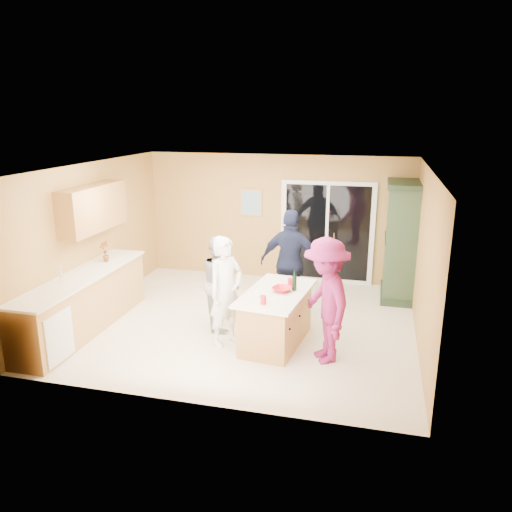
% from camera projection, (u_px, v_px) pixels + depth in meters
% --- Properties ---
extents(floor, '(5.50, 5.50, 0.00)m').
position_uv_depth(floor, '(246.00, 323.00, 8.40)').
color(floor, beige).
rests_on(floor, ground).
extents(ceiling, '(5.50, 5.00, 0.10)m').
position_uv_depth(ceiling, '(245.00, 167.00, 7.68)').
color(ceiling, white).
rests_on(ceiling, wall_back).
extents(wall_back, '(5.50, 0.10, 2.60)m').
position_uv_depth(wall_back, '(277.00, 218.00, 10.37)').
color(wall_back, tan).
rests_on(wall_back, ground).
extents(wall_front, '(5.50, 0.10, 2.60)m').
position_uv_depth(wall_front, '(188.00, 303.00, 5.71)').
color(wall_front, tan).
rests_on(wall_front, ground).
extents(wall_left, '(0.10, 5.00, 2.60)m').
position_uv_depth(wall_left, '(93.00, 238.00, 8.68)').
color(wall_left, tan).
rests_on(wall_left, ground).
extents(wall_right, '(0.10, 5.00, 2.60)m').
position_uv_depth(wall_right, '(424.00, 260.00, 7.40)').
color(wall_right, tan).
rests_on(wall_right, ground).
extents(left_cabinet_run, '(0.65, 3.05, 1.24)m').
position_uv_depth(left_cabinet_run, '(79.00, 306.00, 7.86)').
color(left_cabinet_run, '#B68647').
rests_on(left_cabinet_run, floor).
extents(upper_cabinets, '(0.35, 1.60, 0.75)m').
position_uv_depth(upper_cabinets, '(93.00, 208.00, 8.29)').
color(upper_cabinets, '#B68647').
rests_on(upper_cabinets, wall_left).
extents(sliding_door, '(1.90, 0.07, 2.10)m').
position_uv_depth(sliding_door, '(327.00, 233.00, 10.16)').
color(sliding_door, silver).
rests_on(sliding_door, floor).
extents(framed_picture, '(0.46, 0.04, 0.56)m').
position_uv_depth(framed_picture, '(251.00, 203.00, 10.39)').
color(framed_picture, tan).
rests_on(framed_picture, wall_back).
extents(kitchen_island, '(1.04, 1.67, 0.83)m').
position_uv_depth(kitchen_island, '(276.00, 319.00, 7.56)').
color(kitchen_island, '#B68647').
rests_on(kitchen_island, floor).
extents(green_hutch, '(0.63, 1.20, 2.21)m').
position_uv_depth(green_hutch, '(401.00, 242.00, 9.29)').
color(green_hutch, '#213523').
rests_on(green_hutch, floor).
extents(woman_white, '(0.67, 0.73, 1.68)m').
position_uv_depth(woman_white, '(226.00, 292.00, 7.41)').
color(woman_white, silver).
rests_on(woman_white, floor).
extents(woman_grey, '(0.83, 0.91, 1.54)m').
position_uv_depth(woman_grey, '(221.00, 282.00, 8.07)').
color(woman_grey, '#959597').
rests_on(woman_grey, floor).
extents(woman_navy, '(1.10, 0.50, 1.85)m').
position_uv_depth(woman_navy, '(291.00, 263.00, 8.55)').
color(woman_navy, '#181C36').
rests_on(woman_navy, floor).
extents(woman_magenta, '(1.10, 1.33, 1.79)m').
position_uv_depth(woman_magenta, '(326.00, 301.00, 6.91)').
color(woman_magenta, '#811C5E').
rests_on(woman_magenta, floor).
extents(serving_bowl, '(0.35, 0.35, 0.07)m').
position_uv_depth(serving_bowl, '(282.00, 289.00, 7.44)').
color(serving_bowl, red).
rests_on(serving_bowl, kitchen_island).
extents(tulip_vase, '(0.23, 0.19, 0.37)m').
position_uv_depth(tulip_vase, '(105.00, 251.00, 8.52)').
color(tulip_vase, red).
rests_on(tulip_vase, left_cabinet_run).
extents(tumbler_near, '(0.10, 0.10, 0.12)m').
position_uv_depth(tumbler_near, '(263.00, 300.00, 6.95)').
color(tumbler_near, red).
rests_on(tumbler_near, kitchen_island).
extents(tumbler_far, '(0.11, 0.11, 0.12)m').
position_uv_depth(tumbler_far, '(290.00, 282.00, 7.70)').
color(tumbler_far, red).
rests_on(tumbler_far, kitchen_island).
extents(wine_bottle, '(0.07, 0.07, 0.31)m').
position_uv_depth(wine_bottle, '(294.00, 283.00, 7.47)').
color(wine_bottle, black).
rests_on(wine_bottle, kitchen_island).
extents(white_plate, '(0.23, 0.23, 0.01)m').
position_uv_depth(white_plate, '(254.00, 295.00, 7.29)').
color(white_plate, silver).
rests_on(white_plate, kitchen_island).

